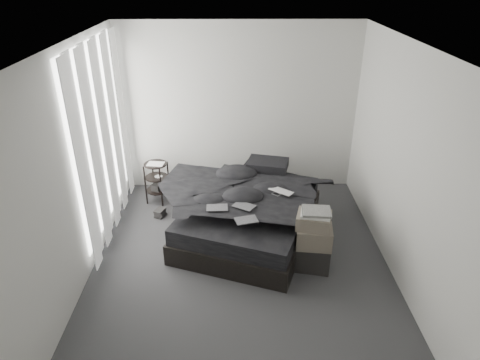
{
  "coord_description": "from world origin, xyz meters",
  "views": [
    {
      "loc": [
        -0.06,
        -4.21,
        3.32
      ],
      "look_at": [
        0.0,
        0.8,
        0.75
      ],
      "focal_mm": 32.0,
      "sensor_mm": 36.0,
      "label": 1
    }
  ],
  "objects_px": {
    "bed": "(250,224)",
    "laptop": "(279,188)",
    "side_stand": "(157,183)",
    "box_lower": "(311,255)"
  },
  "relations": [
    {
      "from": "bed",
      "to": "laptop",
      "type": "height_order",
      "value": "laptop"
    },
    {
      "from": "bed",
      "to": "box_lower",
      "type": "bearing_deg",
      "value": -25.19
    },
    {
      "from": "bed",
      "to": "laptop",
      "type": "relative_size",
      "value": 6.24
    },
    {
      "from": "side_stand",
      "to": "box_lower",
      "type": "distance_m",
      "value": 2.66
    },
    {
      "from": "bed",
      "to": "side_stand",
      "type": "relative_size",
      "value": 3.23
    },
    {
      "from": "side_stand",
      "to": "box_lower",
      "type": "xyz_separation_m",
      "value": [
        2.1,
        -1.62,
        -0.15
      ]
    },
    {
      "from": "bed",
      "to": "laptop",
      "type": "distance_m",
      "value": 0.71
    },
    {
      "from": "laptop",
      "to": "side_stand",
      "type": "height_order",
      "value": "laptop"
    },
    {
      "from": "laptop",
      "to": "box_lower",
      "type": "xyz_separation_m",
      "value": [
        0.35,
        -0.64,
        -0.58
      ]
    },
    {
      "from": "bed",
      "to": "side_stand",
      "type": "distance_m",
      "value": 1.66
    }
  ]
}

